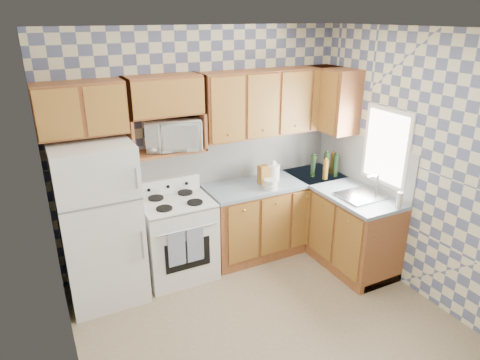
{
  "coord_description": "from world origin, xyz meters",
  "views": [
    {
      "loc": [
        -1.76,
        -2.81,
        2.81
      ],
      "look_at": [
        0.05,
        0.75,
        1.25
      ],
      "focal_mm": 32.0,
      "sensor_mm": 36.0,
      "label": 1
    }
  ],
  "objects_px": {
    "stove_body": "(177,239)",
    "microwave": "(173,134)",
    "electric_kettle": "(273,173)",
    "refrigerator": "(100,224)"
  },
  "relations": [
    {
      "from": "microwave",
      "to": "electric_kettle",
      "type": "relative_size",
      "value": 2.96
    },
    {
      "from": "microwave",
      "to": "refrigerator",
      "type": "bearing_deg",
      "value": -153.15
    },
    {
      "from": "stove_body",
      "to": "electric_kettle",
      "type": "distance_m",
      "value": 1.38
    },
    {
      "from": "stove_body",
      "to": "microwave",
      "type": "bearing_deg",
      "value": 67.96
    },
    {
      "from": "refrigerator",
      "to": "microwave",
      "type": "xyz_separation_m",
      "value": [
        0.88,
        0.21,
        0.77
      ]
    },
    {
      "from": "stove_body",
      "to": "refrigerator",
      "type": "bearing_deg",
      "value": -178.22
    },
    {
      "from": "stove_body",
      "to": "microwave",
      "type": "height_order",
      "value": "microwave"
    },
    {
      "from": "refrigerator",
      "to": "electric_kettle",
      "type": "relative_size",
      "value": 8.51
    },
    {
      "from": "refrigerator",
      "to": "stove_body",
      "type": "distance_m",
      "value": 0.89
    },
    {
      "from": "electric_kettle",
      "to": "stove_body",
      "type": "bearing_deg",
      "value": -178.07
    }
  ]
}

